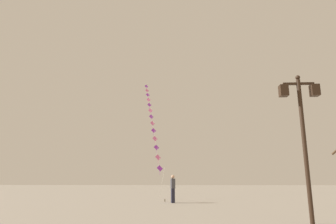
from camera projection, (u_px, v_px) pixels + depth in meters
name	position (u px, v px, depth m)	size (l,w,h in m)	color
ground_plane	(199.00, 201.00, 20.14)	(160.00, 160.00, 0.00)	gray
twin_lantern_lamp_post	(302.00, 118.00, 10.25)	(1.34, 0.28, 4.97)	black
kite_train	(152.00, 120.00, 30.30)	(3.72, 16.70, 13.61)	brown
kite_flyer	(173.00, 188.00, 18.93)	(0.32, 0.63, 1.71)	#1E1E2D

